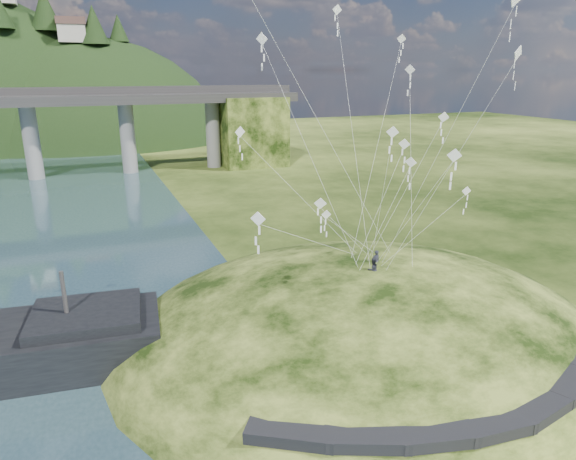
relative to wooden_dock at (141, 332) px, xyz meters
name	(u,v)px	position (x,y,z in m)	size (l,w,h in m)	color
ground	(264,373)	(6.50, -7.31, -0.42)	(320.00, 320.00, 0.00)	black
grass_hill	(361,353)	(14.50, -5.31, -1.92)	(36.00, 32.00, 13.00)	black
footpath	(475,408)	(13.96, -17.05, 1.66)	(22.29, 5.84, 0.83)	black
wooden_dock	(141,332)	(0.00, 0.00, 0.00)	(13.64, 4.72, 0.96)	#3D1E19
kite_flyers	(374,256)	(15.20, -5.31, 5.37)	(1.73, 1.82, 1.64)	#242430
kite_swarm	(366,107)	(14.82, -3.96, 15.11)	(17.98, 16.26, 19.07)	white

